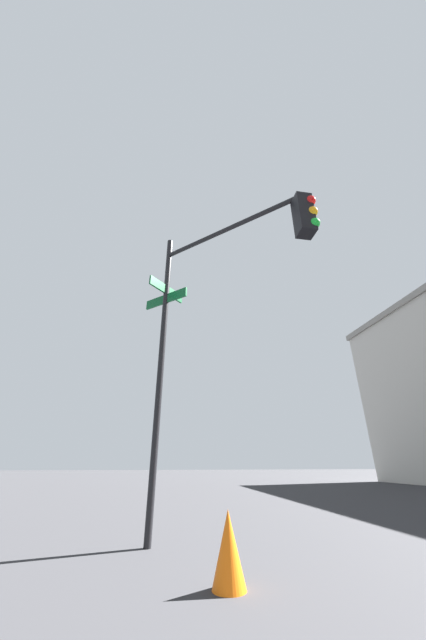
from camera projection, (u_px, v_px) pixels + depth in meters
name	position (u px, v px, depth m)	size (l,w,h in m)	color
traffic_signal_near	(221.00, 286.00, 5.67)	(2.67, 2.85, 5.85)	black
traffic_cone	(229.00, 548.00, 3.24)	(0.36, 0.36, 0.71)	orange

